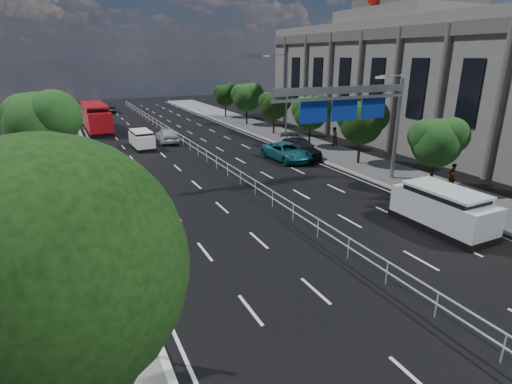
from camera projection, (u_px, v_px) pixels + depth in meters
ground at (372, 275)px, 16.63m from camera, size 160.00×160.00×0.00m
sidewalk_near at (71, 360)px, 11.87m from camera, size 5.00×140.00×0.14m
kerb_near at (155, 336)px, 12.90m from camera, size 0.25×140.00×0.15m
kerb_far at (509, 233)px, 20.33m from camera, size 0.25×140.00×0.15m
median_fence at (200, 152)px, 35.63m from camera, size 0.05×85.00×1.02m
hedge_near at (13, 284)px, 15.29m from camera, size 1.00×36.00×0.44m
toilet_sign at (77, 271)px, 11.16m from camera, size 1.62×0.18×4.34m
overhead_gantry at (355, 105)px, 26.17m from camera, size 10.24×0.38×7.45m
streetlight_far at (284, 91)px, 41.43m from camera, size 2.78×2.40×9.00m
civic_hall at (409, 79)px, 43.14m from camera, size 14.40×36.00×14.35m
near_tree_back at (41, 122)px, 25.52m from camera, size 4.84×4.51×6.69m
far_tree_c at (438, 140)px, 26.11m from camera, size 3.52×3.28×4.94m
far_tree_d at (362, 120)px, 32.42m from camera, size 3.85×3.59×5.34m
far_tree_e at (311, 111)px, 38.85m from camera, size 3.63×3.38×5.13m
far_tree_f at (274, 104)px, 45.26m from camera, size 3.52×3.28×5.02m
far_tree_g at (247, 96)px, 51.56m from camera, size 3.96×3.69×5.45m
far_tree_h at (226, 94)px, 58.05m from camera, size 3.41×3.18×4.91m
white_minivan at (142, 140)px, 39.15m from camera, size 1.90×4.15×1.78m
red_bus at (95, 117)px, 48.27m from camera, size 2.88×10.91×3.24m
near_car_silver at (167, 135)px, 41.96m from camera, size 2.06×4.69×1.57m
near_car_dark at (109, 107)px, 64.39m from camera, size 2.03×4.96×1.60m
silver_minivan at (443, 209)px, 20.78m from camera, size 2.28×5.33×2.21m
parked_car_teal at (287, 152)px, 34.74m from camera, size 2.85×5.52×1.49m
parked_car_dark at (300, 148)px, 35.99m from camera, size 2.84×5.65×1.57m
pedestrian_a at (452, 175)px, 27.11m from camera, size 0.65×0.48×1.64m
pedestrian_b at (334, 136)px, 39.68m from camera, size 0.94×0.75×1.85m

